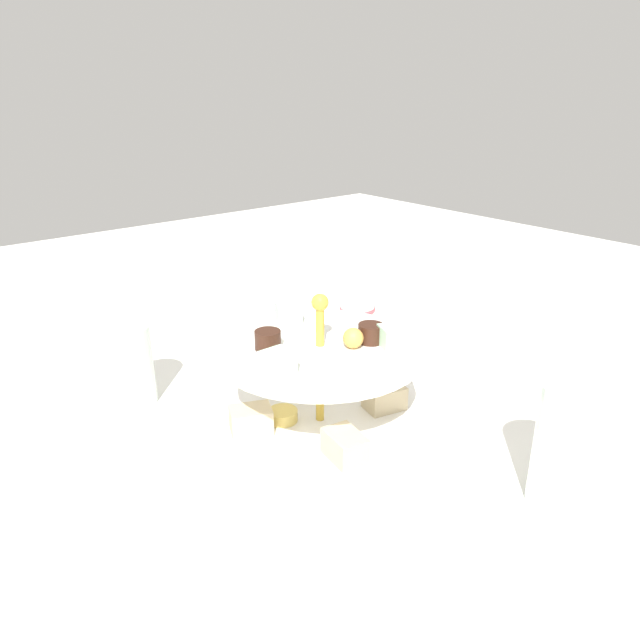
{
  "coord_description": "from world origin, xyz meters",
  "views": [
    {
      "loc": [
        0.4,
        0.48,
        0.39
      ],
      "look_at": [
        0.0,
        0.0,
        0.14
      ],
      "focal_mm": 33.46,
      "sensor_mm": 36.0,
      "label": 1
    }
  ],
  "objects_px": {
    "water_glass_tall_right": "(570,448)",
    "butter_knife_right": "(506,363)",
    "water_glass_short_left": "(264,321)",
    "water_glass_mid_back": "(130,365)",
    "tiered_serving_stand": "(320,391)",
    "teacup_with_saucer": "(357,321)"
  },
  "relations": [
    {
      "from": "teacup_with_saucer",
      "to": "butter_knife_right",
      "type": "bearing_deg",
      "value": 112.99
    },
    {
      "from": "teacup_with_saucer",
      "to": "water_glass_tall_right",
      "type": "bearing_deg",
      "value": 72.71
    },
    {
      "from": "water_glass_tall_right",
      "to": "butter_knife_right",
      "type": "height_order",
      "value": "water_glass_tall_right"
    },
    {
      "from": "water_glass_short_left",
      "to": "tiered_serving_stand",
      "type": "bearing_deg",
      "value": 69.14
    },
    {
      "from": "water_glass_tall_right",
      "to": "teacup_with_saucer",
      "type": "xyz_separation_m",
      "value": [
        -0.14,
        -0.45,
        -0.04
      ]
    },
    {
      "from": "water_glass_short_left",
      "to": "teacup_with_saucer",
      "type": "bearing_deg",
      "value": 148.68
    },
    {
      "from": "tiered_serving_stand",
      "to": "butter_knife_right",
      "type": "height_order",
      "value": "tiered_serving_stand"
    },
    {
      "from": "water_glass_mid_back",
      "to": "water_glass_short_left",
      "type": "bearing_deg",
      "value": -166.67
    },
    {
      "from": "water_glass_tall_right",
      "to": "water_glass_mid_back",
      "type": "xyz_separation_m",
      "value": [
        0.24,
        -0.47,
        -0.01
      ]
    },
    {
      "from": "water_glass_short_left",
      "to": "water_glass_mid_back",
      "type": "distance_m",
      "value": 0.26
    },
    {
      "from": "butter_knife_right",
      "to": "water_glass_mid_back",
      "type": "bearing_deg",
      "value": 72.97
    },
    {
      "from": "water_glass_tall_right",
      "to": "teacup_with_saucer",
      "type": "distance_m",
      "value": 0.47
    },
    {
      "from": "water_glass_tall_right",
      "to": "water_glass_short_left",
      "type": "relative_size",
      "value": 1.87
    },
    {
      "from": "tiered_serving_stand",
      "to": "water_glass_short_left",
      "type": "height_order",
      "value": "tiered_serving_stand"
    },
    {
      "from": "water_glass_short_left",
      "to": "water_glass_mid_back",
      "type": "relative_size",
      "value": 0.64
    },
    {
      "from": "teacup_with_saucer",
      "to": "butter_knife_right",
      "type": "xyz_separation_m",
      "value": [
        -0.1,
        0.23,
        -0.02
      ]
    },
    {
      "from": "tiered_serving_stand",
      "to": "butter_knife_right",
      "type": "xyz_separation_m",
      "value": [
        -0.33,
        0.04,
        -0.05
      ]
    },
    {
      "from": "tiered_serving_stand",
      "to": "water_glass_short_left",
      "type": "xyz_separation_m",
      "value": [
        -0.1,
        -0.26,
        -0.01
      ]
    },
    {
      "from": "teacup_with_saucer",
      "to": "tiered_serving_stand",
      "type": "bearing_deg",
      "value": 38.12
    },
    {
      "from": "water_glass_tall_right",
      "to": "teacup_with_saucer",
      "type": "bearing_deg",
      "value": -107.29
    },
    {
      "from": "tiered_serving_stand",
      "to": "water_glass_short_left",
      "type": "distance_m",
      "value": 0.28
    },
    {
      "from": "water_glass_tall_right",
      "to": "water_glass_short_left",
      "type": "height_order",
      "value": "water_glass_tall_right"
    }
  ]
}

